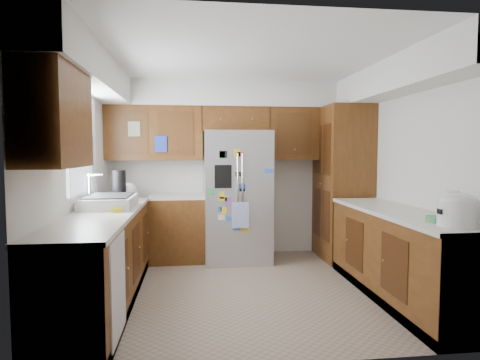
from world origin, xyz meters
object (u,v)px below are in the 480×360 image
object	(u,v)px
rice_cooker	(458,209)
paper_towel	(451,207)
fridge	(237,196)
pantry	(342,183)

from	to	relation	value
rice_cooker	paper_towel	size ratio (longest dim) A/B	1.17
rice_cooker	paper_towel	world-z (taller)	same
fridge	rice_cooker	size ratio (longest dim) A/B	5.68
rice_cooker	paper_towel	bearing A→B (deg)	73.64
paper_towel	pantry	bearing A→B (deg)	91.07
pantry	rice_cooker	distance (m)	2.50
pantry	paper_towel	distance (m)	2.35
pantry	fridge	size ratio (longest dim) A/B	1.19
fridge	rice_cooker	world-z (taller)	fridge
pantry	rice_cooker	world-z (taller)	pantry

